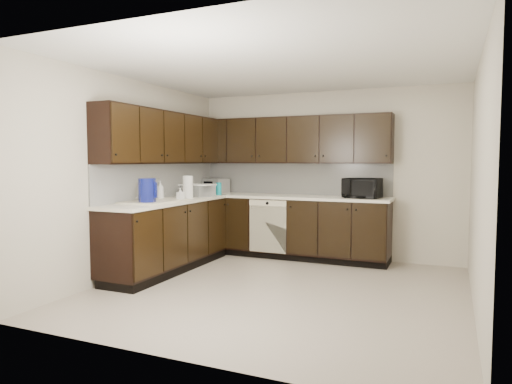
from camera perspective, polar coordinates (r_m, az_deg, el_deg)
floor at (r=5.29m, az=2.86°, el=-12.13°), size 4.00×4.00×0.00m
ceiling at (r=5.18m, az=2.96°, el=15.47°), size 4.00×4.00×0.00m
wall_back at (r=6.99m, az=8.64°, el=2.17°), size 4.00×0.02×2.50m
wall_left at (r=6.08m, az=-15.06°, el=1.80°), size 0.02×4.00×2.50m
wall_right at (r=4.77m, az=26.04°, el=0.97°), size 0.02×4.00×2.50m
wall_front at (r=3.29m, az=-9.36°, el=0.14°), size 4.00×0.02×2.50m
lower_cabinets at (r=6.58m, az=-1.98°, el=-5.23°), size 3.00×2.80×0.90m
countertop at (r=6.52m, az=-2.02°, el=-0.83°), size 3.03×2.83×0.04m
backsplash at (r=6.78m, az=-2.86°, el=1.56°), size 3.00×2.80×0.48m
upper_cabinets at (r=6.63m, az=-2.42°, el=6.61°), size 3.00×2.80×0.70m
dishwasher at (r=6.71m, az=1.48°, el=-3.90°), size 0.58×0.04×0.78m
sink at (r=5.90m, az=-12.64°, el=-1.81°), size 0.54×0.82×0.42m
microwave at (r=6.53m, az=13.12°, el=0.47°), size 0.53×0.39×0.28m
soap_bottle_a at (r=6.02m, az=-9.43°, el=-0.29°), size 0.09×0.09×0.17m
soap_bottle_b at (r=6.25m, az=-11.87°, el=0.23°), size 0.10×0.10×0.25m
toaster_oven at (r=7.43m, az=-5.01°, el=0.80°), size 0.43×0.37×0.23m
storage_bin at (r=6.72m, az=-7.30°, el=0.19°), size 0.52×0.45×0.17m
blue_pitcher at (r=5.68m, az=-13.45°, el=0.12°), size 0.27×0.27×0.31m
teal_tumbler at (r=6.94m, az=-4.68°, el=0.41°), size 0.09×0.09×0.19m
paper_towel_roll at (r=6.40m, az=-8.50°, el=0.62°), size 0.15×0.15×0.31m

